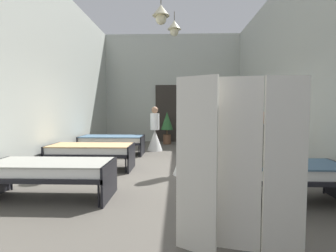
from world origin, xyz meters
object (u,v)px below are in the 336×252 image
object	(u,v)px
bed_right_row_0	(280,172)
privacy_screen	(240,166)
nurse_near_aisle	(185,150)
potted_plant	(167,124)
nurse_mid_aisle	(155,135)
bed_left_row_0	(50,170)
patient_seated_primary	(259,145)
bed_left_row_2	(112,140)
bed_right_row_1	(246,151)
bed_left_row_1	(91,150)
bed_right_row_2	(229,141)
patient_seated_secondary	(230,132)

from	to	relation	value
bed_right_row_0	privacy_screen	distance (m)	1.76
nurse_near_aisle	potted_plant	bearing A→B (deg)	113.88
bed_right_row_0	nurse_mid_aisle	bearing A→B (deg)	116.52
nurse_mid_aisle	privacy_screen	xyz separation A→B (m)	(1.34, -6.01, 0.32)
bed_left_row_0	patient_seated_primary	world-z (taller)	patient_seated_primary
bed_left_row_2	patient_seated_primary	xyz separation A→B (m)	(3.18, -3.88, 0.43)
bed_right_row_1	nurse_near_aisle	bearing A→B (deg)	-163.86
patient_seated_primary	potted_plant	distance (m)	6.48
bed_right_row_1	potted_plant	xyz separation A→B (m)	(-1.95, 4.30, 0.36)
bed_right_row_0	potted_plant	xyz separation A→B (m)	(-1.95, 6.20, 0.36)
bed_left_row_1	bed_right_row_1	size ratio (longest dim) A/B	1.00
bed_left_row_1	privacy_screen	world-z (taller)	privacy_screen
bed_right_row_1	potted_plant	world-z (taller)	potted_plant
bed_right_row_0	bed_left_row_1	bearing A→B (deg)	151.69
bed_left_row_0	potted_plant	xyz separation A→B (m)	(1.58, 6.20, 0.36)
bed_right_row_0	bed_right_row_2	bearing A→B (deg)	90.00
nurse_mid_aisle	bed_right_row_2	bearing A→B (deg)	39.21
bed_right_row_2	nurse_mid_aisle	xyz separation A→B (m)	(-2.29, 0.79, 0.09)
bed_right_row_1	bed_left_row_1	bearing A→B (deg)	180.00
bed_right_row_0	bed_right_row_1	size ratio (longest dim) A/B	1.00
bed_left_row_1	patient_seated_secondary	world-z (taller)	patient_seated_secondary
bed_left_row_0	potted_plant	size ratio (longest dim) A/B	1.48
bed_right_row_0	bed_right_row_2	size ratio (longest dim) A/B	1.00
bed_left_row_0	patient_seated_primary	bearing A→B (deg)	-1.50
privacy_screen	bed_left_row_1	bearing A→B (deg)	140.07
bed_left_row_0	nurse_mid_aisle	distance (m)	4.76
privacy_screen	patient_seated_secondary	bearing A→B (deg)	92.02
bed_left_row_0	bed_right_row_0	xyz separation A→B (m)	(3.53, 0.00, 0.00)
potted_plant	bed_left_row_1	bearing A→B (deg)	-110.16
bed_right_row_1	patient_seated_secondary	world-z (taller)	patient_seated_secondary
nurse_near_aisle	patient_seated_secondary	size ratio (longest dim) A/B	1.86
bed_left_row_1	bed_right_row_2	bearing A→B (deg)	28.31
bed_right_row_2	nurse_near_aisle	size ratio (longest dim) A/B	1.28
patient_seated_primary	patient_seated_secondary	world-z (taller)	same
bed_left_row_2	privacy_screen	world-z (taller)	privacy_screen
bed_left_row_1	nurse_mid_aisle	size ratio (longest dim) A/B	1.28
bed_left_row_0	bed_left_row_1	xyz separation A→B (m)	(0.00, 1.90, 0.00)
patient_seated_primary	bed_left_row_2	bearing A→B (deg)	129.30
bed_left_row_2	patient_seated_secondary	distance (m)	3.72
bed_left_row_1	potted_plant	xyz separation A→B (m)	(1.58, 4.30, 0.36)
bed_right_row_0	potted_plant	distance (m)	6.51
nurse_near_aisle	privacy_screen	size ratio (longest dim) A/B	0.87
privacy_screen	bed_left_row_2	bearing A→B (deg)	128.52
bed_left_row_2	patient_seated_primary	distance (m)	5.04
bed_left_row_2	privacy_screen	xyz separation A→B (m)	(2.58, -5.22, 0.41)
bed_right_row_2	privacy_screen	world-z (taller)	privacy_screen
bed_right_row_2	potted_plant	distance (m)	3.11
bed_right_row_1	nurse_mid_aisle	world-z (taller)	nurse_mid_aisle
bed_right_row_2	nurse_near_aisle	xyz separation A→B (m)	(-1.38, -2.30, 0.09)
bed_right_row_1	privacy_screen	bearing A→B (deg)	-105.97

